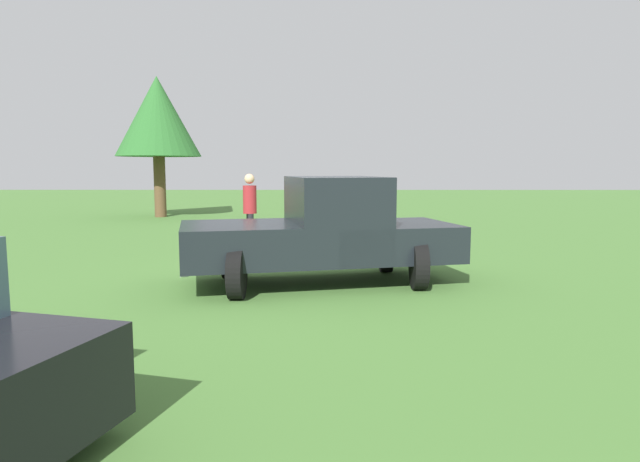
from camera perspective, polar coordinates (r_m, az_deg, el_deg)
name	(u,v)px	position (r m, az deg, el deg)	size (l,w,h in m)	color
ground_plane	(303,279)	(9.69, -1.76, -5.06)	(80.00, 80.00, 0.00)	#477533
pickup_truck	(327,229)	(9.22, 0.71, 0.21)	(2.97, 4.86, 1.81)	black
person_bystander	(250,207)	(13.13, -7.30, 2.52)	(0.40, 0.40, 1.82)	black
tree_back_right	(158,117)	(22.96, -16.53, 11.26)	(3.32, 3.32, 5.54)	brown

